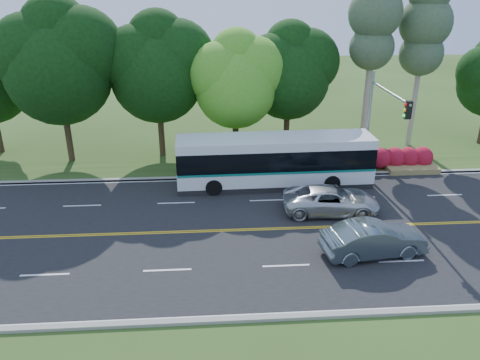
{
  "coord_description": "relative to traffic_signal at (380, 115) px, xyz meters",
  "views": [
    {
      "loc": [
        -3.87,
        -21.72,
        12.31
      ],
      "look_at": [
        -2.28,
        2.0,
        2.05
      ],
      "focal_mm": 35.0,
      "sensor_mm": 36.0,
      "label": 1
    }
  ],
  "objects": [
    {
      "name": "grass_verge",
      "position": [
        -6.49,
        3.6,
        -4.62
      ],
      "size": [
        60.0,
        4.0,
        0.1
      ],
      "primitive_type": "cube",
      "color": "#2E4818",
      "rests_on": "ground"
    },
    {
      "name": "ground",
      "position": [
        -6.49,
        -5.4,
        -4.67
      ],
      "size": [
        120.0,
        120.0,
        0.0
      ],
      "primitive_type": "plane",
      "color": "#2E4818",
      "rests_on": "ground"
    },
    {
      "name": "suv",
      "position": [
        -3.62,
        -3.68,
        -3.9
      ],
      "size": [
        5.57,
        2.88,
        1.5
      ],
      "primitive_type": "imported",
      "rotation": [
        0.0,
        0.0,
        1.5
      ],
      "color": "silver",
      "rests_on": "road"
    },
    {
      "name": "sedan",
      "position": [
        -2.68,
        -8.21,
        -3.83
      ],
      "size": [
        5.2,
        2.45,
        1.65
      ],
      "primitive_type": "imported",
      "rotation": [
        0.0,
        0.0,
        1.72
      ],
      "color": "slate",
      "rests_on": "road"
    },
    {
      "name": "traffic_signal",
      "position": [
        0.0,
        0.0,
        0.0
      ],
      "size": [
        0.42,
        6.1,
        7.0
      ],
      "color": "gray",
      "rests_on": "ground"
    },
    {
      "name": "lane_markings",
      "position": [
        -6.59,
        -5.4,
        -4.65
      ],
      "size": [
        57.6,
        13.82,
        0.0
      ],
      "color": "gold",
      "rests_on": "road"
    },
    {
      "name": "transit_bus",
      "position": [
        -6.32,
        0.39,
        -3.05
      ],
      "size": [
        12.4,
        2.97,
        3.23
      ],
      "rotation": [
        0.0,
        0.0,
        0.02
      ],
      "color": "white",
      "rests_on": "road"
    },
    {
      "name": "bougainvillea_hedge",
      "position": [
        0.69,
        2.75,
        -3.95
      ],
      "size": [
        9.5,
        2.25,
        1.5
      ],
      "color": "maroon",
      "rests_on": "ground"
    },
    {
      "name": "curb_south",
      "position": [
        -6.49,
        -12.55,
        -4.6
      ],
      "size": [
        60.0,
        0.3,
        0.15
      ],
      "primitive_type": "cube",
      "color": "gray",
      "rests_on": "ground"
    },
    {
      "name": "curb_north",
      "position": [
        -6.49,
        1.75,
        -4.6
      ],
      "size": [
        60.0,
        0.3,
        0.15
      ],
      "primitive_type": "cube",
      "color": "gray",
      "rests_on": "ground"
    },
    {
      "name": "tree_row",
      "position": [
        -11.65,
        6.73,
        2.06
      ],
      "size": [
        44.7,
        9.1,
        13.84
      ],
      "color": "black",
      "rests_on": "ground"
    },
    {
      "name": "road",
      "position": [
        -6.49,
        -5.4,
        -4.66
      ],
      "size": [
        60.0,
        14.0,
        0.02
      ],
      "primitive_type": "cube",
      "color": "black",
      "rests_on": "ground"
    }
  ]
}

